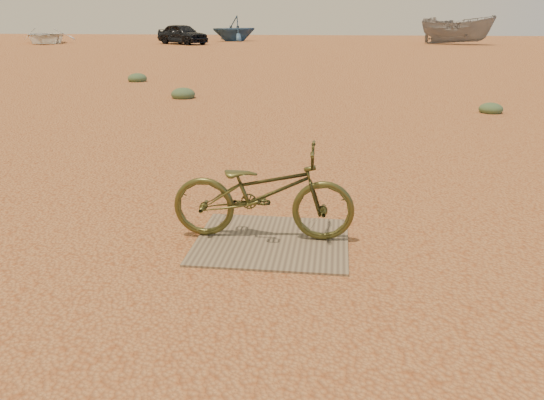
# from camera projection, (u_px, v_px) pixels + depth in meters

# --- Properties ---
(ground) EXTENTS (120.00, 120.00, 0.00)m
(ground) POSITION_uv_depth(u_px,v_px,m) (236.00, 241.00, 5.31)
(ground) COLOR #BA7E4A
(ground) RESTS_ON ground
(plywood_board) EXTENTS (1.51, 1.32, 0.02)m
(plywood_board) POSITION_uv_depth(u_px,v_px,m) (272.00, 241.00, 5.29)
(plywood_board) COLOR #7D6E51
(plywood_board) RESTS_ON ground
(bicycle) EXTENTS (1.82, 0.68, 0.95)m
(bicycle) POSITION_uv_depth(u_px,v_px,m) (263.00, 192.00, 5.21)
(bicycle) COLOR #43431D
(bicycle) RESTS_ON plywood_board
(car) EXTENTS (4.82, 4.12, 1.56)m
(car) POSITION_uv_depth(u_px,v_px,m) (182.00, 34.00, 41.63)
(car) COLOR black
(car) RESTS_ON ground
(boat_near_left) EXTENTS (5.89, 6.90, 1.21)m
(boat_near_left) POSITION_uv_depth(u_px,v_px,m) (45.00, 36.00, 42.90)
(boat_near_left) COLOR white
(boat_near_left) RESTS_ON ground
(boat_far_left) EXTENTS (5.40, 5.31, 2.16)m
(boat_far_left) POSITION_uv_depth(u_px,v_px,m) (234.00, 28.00, 46.77)
(boat_far_left) COLOR #335476
(boat_far_left) RESTS_ON ground
(boat_mid_right) EXTENTS (5.98, 4.15, 2.17)m
(boat_mid_right) POSITION_uv_depth(u_px,v_px,m) (457.00, 30.00, 41.34)
(boat_mid_right) COLOR gray
(boat_mid_right) RESTS_ON ground
(kale_a) EXTENTS (0.65, 0.65, 0.36)m
(kale_a) POSITION_uv_depth(u_px,v_px,m) (183.00, 98.00, 14.56)
(kale_a) COLOR #526745
(kale_a) RESTS_ON ground
(kale_b) EXTENTS (0.54, 0.54, 0.30)m
(kale_b) POSITION_uv_depth(u_px,v_px,m) (490.00, 113.00, 12.36)
(kale_b) COLOR #526745
(kale_b) RESTS_ON ground
(kale_c) EXTENTS (0.65, 0.65, 0.36)m
(kale_c) POSITION_uv_depth(u_px,v_px,m) (138.00, 81.00, 18.23)
(kale_c) COLOR #526745
(kale_c) RESTS_ON ground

